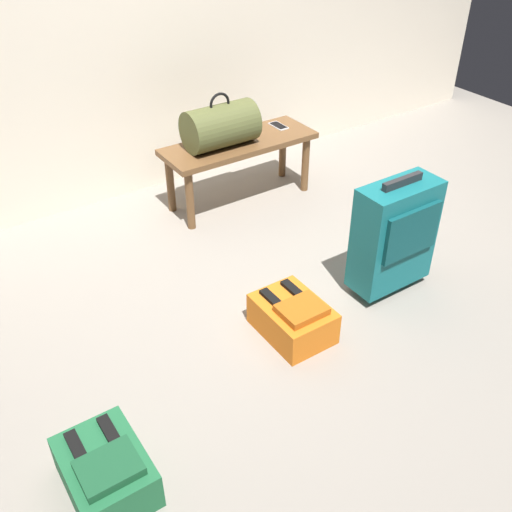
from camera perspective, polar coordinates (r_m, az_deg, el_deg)
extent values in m
plane|color=gray|center=(3.07, 3.91, -4.29)|extent=(6.60, 6.60, 0.00)
cube|color=brown|center=(3.76, -1.64, 10.91)|extent=(1.00, 0.36, 0.04)
cylinder|color=brown|center=(3.56, -6.46, 5.41)|extent=(0.05, 0.05, 0.39)
cylinder|color=brown|center=(3.98, 4.84, 8.92)|extent=(0.05, 0.05, 0.39)
cylinder|color=brown|center=(3.77, -8.36, 7.02)|extent=(0.05, 0.05, 0.39)
cylinder|color=brown|center=(4.17, 2.62, 10.26)|extent=(0.05, 0.05, 0.39)
cylinder|color=#51562D|center=(3.64, -3.48, 12.55)|extent=(0.44, 0.26, 0.26)
torus|color=black|center=(3.59, -3.56, 14.61)|extent=(0.14, 0.02, 0.14)
cube|color=silver|center=(3.96, 2.20, 12.58)|extent=(0.07, 0.14, 0.01)
cube|color=black|center=(3.96, 2.20, 12.64)|extent=(0.06, 0.13, 0.00)
cube|color=#14666B|center=(3.04, 13.31, 2.03)|extent=(0.43, 0.20, 0.57)
cube|color=#0E474A|center=(2.94, 14.99, 2.19)|extent=(0.34, 0.02, 0.25)
cube|color=#262628|center=(2.89, 14.11, 7.07)|extent=(0.24, 0.03, 0.04)
cylinder|color=black|center=(3.16, 9.76, -2.90)|extent=(0.02, 0.05, 0.05)
cylinder|color=black|center=(3.34, 13.60, -1.08)|extent=(0.02, 0.05, 0.05)
cube|color=orange|center=(2.83, 3.57, -6.11)|extent=(0.28, 0.38, 0.17)
cube|color=#AD5514|center=(2.72, 4.49, -5.25)|extent=(0.21, 0.17, 0.04)
cube|color=black|center=(2.78, 1.78, -4.38)|extent=(0.04, 0.19, 0.02)
cube|color=black|center=(2.84, 3.86, -3.47)|extent=(0.04, 0.19, 0.02)
cube|color=#1E6038|center=(2.33, -14.44, -19.73)|extent=(0.28, 0.38, 0.17)
cube|color=#184D2C|center=(2.20, -14.17, -19.42)|extent=(0.21, 0.17, 0.04)
cube|color=black|center=(2.28, -16.97, -17.73)|extent=(0.04, 0.19, 0.02)
cube|color=black|center=(2.30, -13.93, -16.57)|extent=(0.04, 0.19, 0.02)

